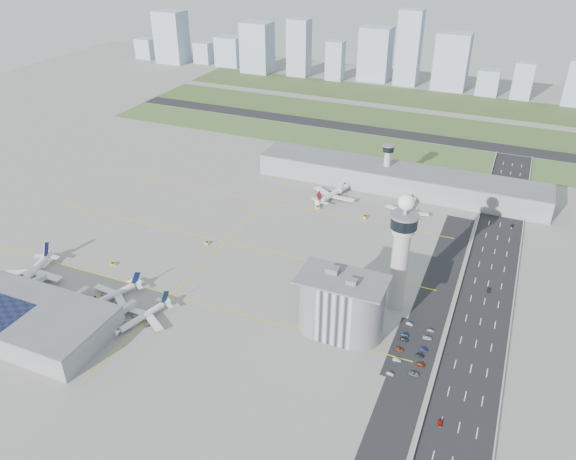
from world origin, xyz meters
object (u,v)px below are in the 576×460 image
at_px(car_lot_6, 414,374).
at_px(airplane_far_b, 408,207).
at_px(tug_2, 129,280).
at_px(jet_bridge_far_0, 342,185).
at_px(tug_0, 95,298).
at_px(car_lot_8, 420,355).
at_px(airplane_near_a, 28,271).
at_px(car_hw_4, 496,185).
at_px(airplane_near_c, 142,314).
at_px(jet_bridge_near_0, 23,290).
at_px(jet_bridge_near_2, 114,319).
at_px(tug_3, 207,243).
at_px(car_lot_3, 404,339).
at_px(car_lot_1, 397,360).
at_px(admin_building, 341,305).
at_px(airplane_near_b, 110,293).
at_px(car_hw_0, 440,423).
at_px(tug_5, 365,217).
at_px(jet_bridge_far_1, 409,197).
at_px(airplane_far_a, 334,190).
at_px(control_tower, 401,248).
at_px(car_lot_2, 399,349).
at_px(car_lot_4, 405,335).
at_px(tug_1, 113,264).
at_px(car_lot_11, 431,330).
at_px(secondary_tower, 387,162).
at_px(car_lot_0, 390,374).
at_px(tug_4, 318,207).
at_px(car_lot_5, 409,324).
at_px(car_lot_10, 427,338).
at_px(jet_bridge_near_1, 67,304).
at_px(car_hw_1, 488,290).
at_px(car_hw_2, 512,226).
at_px(car_lot_7, 421,365).

bearing_deg(car_lot_6, airplane_far_b, 10.36).
bearing_deg(tug_2, jet_bridge_far_0, -32.14).
distance_m(tug_0, car_lot_8, 169.24).
relative_size(airplane_near_a, car_hw_4, 12.02).
relative_size(airplane_near_c, jet_bridge_near_0, 2.48).
relative_size(jet_bridge_near_2, tug_3, 4.79).
relative_size(airplane_near_a, car_lot_3, 10.56).
distance_m(jet_bridge_near_0, car_lot_1, 198.15).
bearing_deg(airplane_near_c, admin_building, 125.42).
relative_size(admin_building, jet_bridge_near_0, 3.00).
height_order(airplane_near_b, car_hw_0, airplane_near_b).
height_order(tug_5, car_hw_4, tug_5).
bearing_deg(tug_5, jet_bridge_far_1, -113.23).
distance_m(airplane_far_a, tug_5, 36.40).
xyz_separation_m(control_tower, jet_bridge_near_0, (-185.00, -69.00, -32.19)).
xyz_separation_m(jet_bridge_near_2, car_lot_2, (135.39, 36.20, -2.30)).
xyz_separation_m(admin_building, airplane_near_c, (-93.07, -32.55, -10.45)).
xyz_separation_m(tug_0, car_hw_0, (182.95, -11.80, -0.23)).
height_order(tug_3, car_lot_4, tug_3).
xyz_separation_m(tug_1, car_lot_11, (181.25, 13.35, -0.27)).
xyz_separation_m(secondary_tower, car_lot_0, (52.38, -192.03, -18.20)).
relative_size(tug_4, car_lot_3, 0.79).
relative_size(control_tower, car_lot_5, 19.61).
bearing_deg(secondary_tower, car_lot_10, -68.71).
xyz_separation_m(jet_bridge_near_1, car_lot_10, (175.92, 49.49, -2.26)).
bearing_deg(car_hw_1, car_hw_2, 79.77).
distance_m(tug_1, car_lot_8, 180.19).
xyz_separation_m(airplane_near_b, jet_bridge_far_1, (118.63, 178.63, -2.18)).
relative_size(airplane_near_c, car_lot_2, 8.72).
bearing_deg(tug_0, tug_1, -9.11).
distance_m(tug_0, car_lot_1, 159.25).
distance_m(car_lot_5, car_lot_7, 28.75).
bearing_deg(tug_4, car_hw_2, -35.36).
bearing_deg(jet_bridge_near_1, tug_2, -14.27).
bearing_deg(car_lot_5, airplane_far_a, 41.99).
bearing_deg(airplane_near_c, jet_bridge_far_0, -176.86).
height_order(airplane_near_b, tug_5, airplane_near_b).
bearing_deg(airplane_far_b, car_lot_10, -159.67).
height_order(airplane_far_b, car_lot_4, airplane_far_b).
bearing_deg(car_lot_8, tug_4, 42.49).
distance_m(car_lot_3, car_lot_7, 17.61).
relative_size(tug_3, car_lot_7, 0.76).
relative_size(car_lot_3, car_lot_4, 1.10).
xyz_separation_m(jet_bridge_far_1, tug_4, (-55.31, -37.32, -1.89)).
height_order(car_lot_4, car_lot_5, car_lot_4).
relative_size(tug_1, car_hw_4, 0.76).
bearing_deg(airplane_near_a, car_lot_11, 87.24).
bearing_deg(tug_2, airplane_near_c, -141.70).
relative_size(car_lot_3, car_lot_10, 0.99).
distance_m(tug_1, car_lot_3, 170.84).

